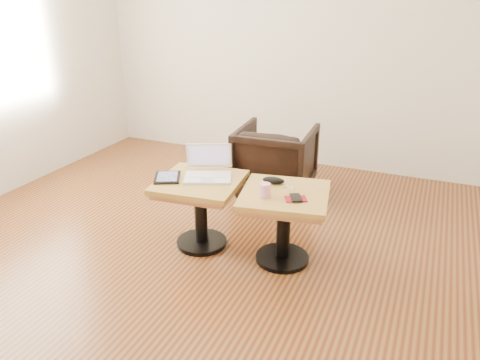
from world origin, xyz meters
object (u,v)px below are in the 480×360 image
at_px(side_table_right, 284,210).
at_px(striped_cup, 265,190).
at_px(side_table_left, 200,197).
at_px(armchair, 276,159).
at_px(laptop, 208,170).

relative_size(side_table_right, striped_cup, 7.18).
bearing_deg(side_table_left, armchair, 75.80).
bearing_deg(striped_cup, side_table_left, 170.50).
bearing_deg(side_table_right, striped_cup, -139.81).
relative_size(side_table_left, striped_cup, 6.78).
height_order(side_table_left, laptop, laptop).
relative_size(side_table_left, side_table_right, 0.94).
xyz_separation_m(striped_cup, armchair, (-0.36, 1.25, -0.25)).
height_order(laptop, striped_cup, laptop).
height_order(striped_cup, armchair, armchair).
distance_m(side_table_left, side_table_right, 0.63).
relative_size(side_table_left, laptop, 1.48).
relative_size(laptop, armchair, 0.61).
height_order(laptop, armchair, laptop).
height_order(side_table_left, armchair, armchair).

